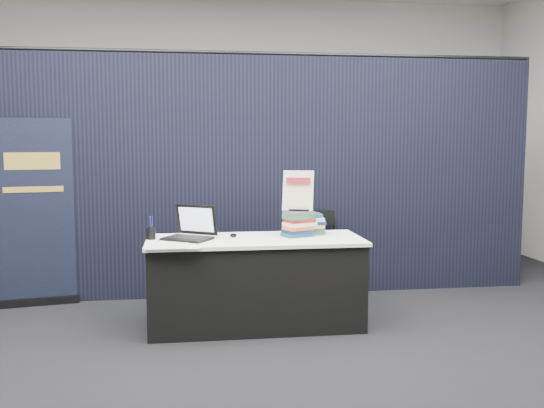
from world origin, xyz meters
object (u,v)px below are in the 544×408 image
Objects in this scene: book_stack_short at (311,224)px; stacking_chair at (319,251)px; book_stack_tall at (299,224)px; display_table at (255,282)px; laptop at (187,231)px; pullup_banner at (35,223)px; info_sign at (298,191)px.

stacking_chair is at bearing 71.15° from book_stack_short.
book_stack_tall reaches higher than stacking_chair.
book_stack_tall is (0.38, 0.05, 0.48)m from display_table.
laptop is 1.68m from pullup_banner.
info_sign reaches higher than book_stack_short.
book_stack_short is at bearing -94.47° from stacking_chair.
book_stack_tall is at bearing -71.91° from info_sign.
laptop is 1.00m from info_sign.
book_stack_tall is (0.94, 0.00, 0.04)m from laptop.
pullup_banner is (-2.37, 0.87, -0.35)m from info_sign.
laptop is 1.51m from stacking_chair.
info_sign reaches higher than display_table.
laptop is 0.26× the size of pullup_banner.
book_stack_short is at bearing 36.46° from laptop.
pullup_banner is (-2.37, 0.90, -0.07)m from book_stack_tall.
stacking_chair is (1.28, 0.73, -0.33)m from laptop.
display_table is 1.06m from stacking_chair.
book_stack_short is (1.07, 0.10, 0.03)m from laptop.
info_sign reaches higher than stacking_chair.
display_table is 0.85m from info_sign.
display_table is at bearing -118.68° from stacking_chair.
display_table is 1.01× the size of pullup_banner.
pullup_banner is (-1.42, 0.90, -0.03)m from laptop.
book_stack_tall is 0.28m from info_sign.
book_stack_short is (0.51, 0.14, 0.47)m from display_table.
info_sign is 2.54m from pullup_banner.
book_stack_tall is at bearing -143.04° from book_stack_short.
stacking_chair is at bearing 46.94° from display_table.
info_sign is (0.94, 0.03, 0.32)m from laptop.
info_sign is at bearing -30.17° from pullup_banner.
book_stack_short is 0.61× the size of info_sign.
stacking_chair is at bearing -13.77° from pullup_banner.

